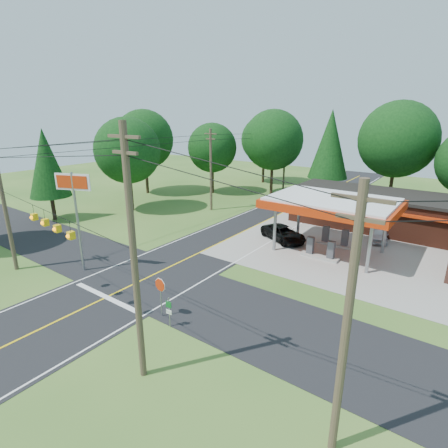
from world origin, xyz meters
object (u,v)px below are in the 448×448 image
Objects in this scene: gas_canopy at (332,205)px; suv_car at (283,234)px; big_stop_sign at (74,198)px; octagonal_stop_sign at (160,288)px; sedan_car at (379,234)px.

gas_canopy is 5.75m from suv_car.
big_stop_sign reaches higher than octagonal_stop_sign.
octagonal_stop_sign reaches higher than sedan_car.
sedan_car is 22.91m from octagonal_stop_sign.
big_stop_sign reaches higher than suv_car.
gas_canopy is 4.15× the size of octagonal_stop_sign.
suv_car is at bearing 58.10° from big_stop_sign.
suv_car is at bearing -156.02° from sedan_car.
octagonal_stop_sign is (-7.36, -21.66, 1.26)m from sedan_car.
gas_canopy reaches higher than octagonal_stop_sign.
big_stop_sign is at bearing 174.05° from octagonal_stop_sign.
gas_canopy is at bearing 74.76° from octagonal_stop_sign.
sedan_car is (7.50, 5.39, -0.04)m from suv_car.
sedan_car is (3.00, 5.64, -3.61)m from gas_canopy.
suv_car is (-4.50, 0.25, -3.57)m from gas_canopy.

